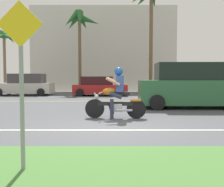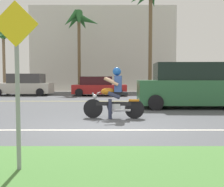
% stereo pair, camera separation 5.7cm
% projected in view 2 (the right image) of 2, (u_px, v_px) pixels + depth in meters
% --- Properties ---
extents(ground, '(56.00, 30.00, 0.04)m').
position_uv_depth(ground, '(110.00, 113.00, 10.18)').
color(ground, '#4C4F54').
extents(lane_line_near, '(50.40, 0.12, 0.01)m').
position_uv_depth(lane_line_near, '(108.00, 130.00, 6.79)').
color(lane_line_near, silver).
rests_on(lane_line_near, ground).
extents(lane_line_far, '(50.40, 0.12, 0.01)m').
position_uv_depth(lane_line_far, '(111.00, 101.00, 15.08)').
color(lane_line_far, yellow).
rests_on(lane_line_far, ground).
extents(motorcyclist, '(2.01, 0.66, 1.68)m').
position_uv_depth(motorcyclist, '(115.00, 97.00, 8.72)').
color(motorcyclist, black).
rests_on(motorcyclist, ground).
extents(suv_nearby, '(4.95, 2.25, 1.99)m').
position_uv_depth(suv_nearby, '(193.00, 86.00, 11.75)').
color(suv_nearby, '#2D663D').
rests_on(suv_nearby, ground).
extents(parked_car_0, '(4.36, 2.09, 1.63)m').
position_uv_depth(parked_car_0, '(25.00, 85.00, 20.26)').
color(parked_car_0, beige).
rests_on(parked_car_0, ground).
extents(parked_car_1, '(3.99, 2.01, 1.42)m').
position_uv_depth(parked_car_1, '(100.00, 87.00, 19.75)').
color(parked_car_1, '#AD1E1E').
rests_on(parked_car_1, ground).
extents(palm_tree_0, '(3.77, 3.56, 9.09)m').
position_uv_depth(palm_tree_0, '(151.00, 1.00, 21.94)').
color(palm_tree_0, brown).
rests_on(palm_tree_0, ground).
extents(palm_tree_1, '(3.29, 3.54, 7.21)m').
position_uv_depth(palm_tree_1, '(80.00, 24.00, 23.21)').
color(palm_tree_1, brown).
rests_on(palm_tree_1, ground).
extents(palm_tree_2, '(2.39, 2.41, 5.46)m').
position_uv_depth(palm_tree_2, '(4.00, 40.00, 23.11)').
color(palm_tree_2, '#846B4C').
rests_on(palm_tree_2, ground).
extents(street_sign, '(0.62, 0.06, 2.38)m').
position_uv_depth(street_sign, '(18.00, 69.00, 3.64)').
color(street_sign, gray).
rests_on(street_sign, ground).
extents(building_far, '(14.39, 4.00, 8.36)m').
position_uv_depth(building_far, '(104.00, 51.00, 27.89)').
color(building_far, beige).
rests_on(building_far, ground).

